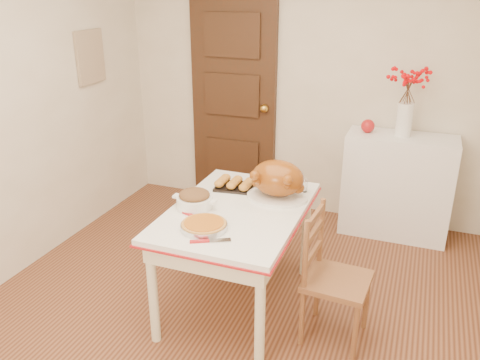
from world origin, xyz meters
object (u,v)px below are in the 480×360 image
at_px(chair_oak, 338,278).
at_px(turkey_platter, 277,180).
at_px(pumpkin_pie, 204,224).
at_px(sideboard, 397,186).
at_px(kitchen_table, 237,258).

xyz_separation_m(chair_oak, turkey_platter, (-0.50, 0.35, 0.44)).
bearing_deg(pumpkin_pie, turkey_platter, 64.63).
bearing_deg(turkey_platter, sideboard, 46.44).
height_order(chair_oak, pumpkin_pie, chair_oak).
relative_size(sideboard, pumpkin_pie, 3.23).
distance_m(sideboard, turkey_platter, 1.49).
bearing_deg(turkey_platter, kitchen_table, -141.28).
bearing_deg(pumpkin_pie, kitchen_table, 76.17).
distance_m(sideboard, kitchen_table, 1.75).
bearing_deg(chair_oak, pumpkin_pie, 110.74).
bearing_deg(turkey_platter, chair_oak, -48.02).
height_order(kitchen_table, pumpkin_pie, pumpkin_pie).
xyz_separation_m(sideboard, kitchen_table, (-0.92, -1.48, -0.08)).
height_order(sideboard, turkey_platter, turkey_platter).
relative_size(chair_oak, turkey_platter, 2.06).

